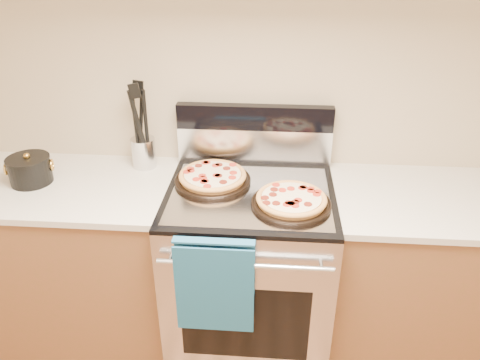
# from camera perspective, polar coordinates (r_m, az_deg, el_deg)

# --- Properties ---
(wall_back) EXTENTS (4.00, 0.00, 4.00)m
(wall_back) POSITION_cam_1_polar(r_m,az_deg,el_deg) (2.26, 1.93, 12.52)
(wall_back) COLOR tan
(wall_back) RESTS_ON ground
(range_body) EXTENTS (0.76, 0.68, 0.90)m
(range_body) POSITION_cam_1_polar(r_m,az_deg,el_deg) (2.37, 1.16, -11.35)
(range_body) COLOR #B7B7BC
(range_body) RESTS_ON ground
(oven_window) EXTENTS (0.56, 0.01, 0.40)m
(oven_window) POSITION_cam_1_polar(r_m,az_deg,el_deg) (2.13, 0.60, -17.10)
(oven_window) COLOR black
(oven_window) RESTS_ON range_body
(cooktop) EXTENTS (0.76, 0.68, 0.02)m
(cooktop) POSITION_cam_1_polar(r_m,az_deg,el_deg) (2.11, 1.28, -1.69)
(cooktop) COLOR black
(cooktop) RESTS_ON range_body
(backsplash_lower) EXTENTS (0.76, 0.06, 0.18)m
(backsplash_lower) POSITION_cam_1_polar(r_m,az_deg,el_deg) (2.34, 1.75, 4.22)
(backsplash_lower) COLOR silver
(backsplash_lower) RESTS_ON cooktop
(backsplash_upper) EXTENTS (0.76, 0.06, 0.12)m
(backsplash_upper) POSITION_cam_1_polar(r_m,az_deg,el_deg) (2.28, 1.80, 7.66)
(backsplash_upper) COLOR black
(backsplash_upper) RESTS_ON backsplash_lower
(oven_handle) EXTENTS (0.70, 0.03, 0.03)m
(oven_handle) POSITION_cam_1_polar(r_m,az_deg,el_deg) (1.86, 0.56, -10.41)
(oven_handle) COLOR silver
(oven_handle) RESTS_ON range_body
(dish_towel) EXTENTS (0.32, 0.05, 0.42)m
(dish_towel) POSITION_cam_1_polar(r_m,az_deg,el_deg) (1.94, -3.08, -12.53)
(dish_towel) COLOR navy
(dish_towel) RESTS_ON oven_handle
(foil_sheet) EXTENTS (0.70, 0.55, 0.01)m
(foil_sheet) POSITION_cam_1_polar(r_m,az_deg,el_deg) (2.08, 1.24, -1.80)
(foil_sheet) COLOR gray
(foil_sheet) RESTS_ON cooktop
(cabinet_left) EXTENTS (1.00, 0.62, 0.88)m
(cabinet_left) POSITION_cam_1_polar(r_m,az_deg,el_deg) (2.59, -18.89, -9.53)
(cabinet_left) COLOR brown
(cabinet_left) RESTS_ON ground
(countertop_left) EXTENTS (1.02, 0.64, 0.03)m
(countertop_left) POSITION_cam_1_polar(r_m,az_deg,el_deg) (2.35, -20.60, -0.71)
(countertop_left) COLOR beige
(countertop_left) RESTS_ON cabinet_left
(cabinet_right) EXTENTS (1.00, 0.62, 0.88)m
(cabinet_right) POSITION_cam_1_polar(r_m,az_deg,el_deg) (2.53, 21.95, -11.28)
(cabinet_right) COLOR brown
(cabinet_right) RESTS_ON ground
(countertop_right) EXTENTS (1.02, 0.64, 0.03)m
(countertop_right) POSITION_cam_1_polar(r_m,az_deg,el_deg) (2.28, 23.99, -2.36)
(countertop_right) COLOR beige
(countertop_right) RESTS_ON cabinet_right
(pepperoni_pizza_back) EXTENTS (0.46, 0.46, 0.05)m
(pepperoni_pizza_back) POSITION_cam_1_polar(r_m,az_deg,el_deg) (2.17, -3.36, 0.32)
(pepperoni_pizza_back) COLOR #C87B3D
(pepperoni_pizza_back) RESTS_ON foil_sheet
(pepperoni_pizza_front) EXTENTS (0.37, 0.37, 0.05)m
(pepperoni_pizza_front) POSITION_cam_1_polar(r_m,az_deg,el_deg) (2.00, 6.28, -2.51)
(pepperoni_pizza_front) COLOR #C87B3D
(pepperoni_pizza_front) RESTS_ON foil_sheet
(utensil_crock) EXTENTS (0.13, 0.13, 0.15)m
(utensil_crock) POSITION_cam_1_polar(r_m,az_deg,el_deg) (2.37, -11.64, 3.30)
(utensil_crock) COLOR silver
(utensil_crock) RESTS_ON countertop_left
(saucepan) EXTENTS (0.24, 0.24, 0.12)m
(saucepan) POSITION_cam_1_polar(r_m,az_deg,el_deg) (2.39, -24.21, 1.01)
(saucepan) COLOR black
(saucepan) RESTS_ON countertop_left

